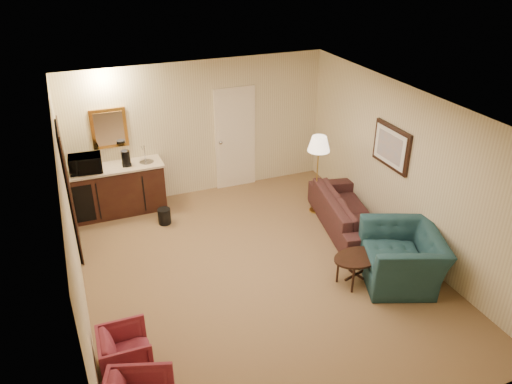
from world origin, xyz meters
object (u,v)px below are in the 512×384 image
sofa (349,207)px  floor_lamp (317,175)px  wetbar_cabinet (119,189)px  coffee_maker (126,158)px  rose_chair_near (125,349)px  teal_armchair (403,249)px  microwave (85,162)px  coffee_table (357,269)px  waste_bin (164,216)px

sofa → floor_lamp: 0.84m
wetbar_cabinet → coffee_maker: 0.63m
rose_chair_near → wetbar_cabinet: bearing=-6.2°
teal_armchair → coffee_maker: coffee_maker is taller
rose_chair_near → microwave: bearing=1.1°
coffee_table → floor_lamp: size_ratio=0.50×
sofa → microwave: size_ratio=3.92×
teal_armchair → wetbar_cabinet: bearing=-114.8°
teal_armchair → coffee_table: teal_armchair is taller
floor_lamp → waste_bin: (-2.70, 0.60, -0.60)m
waste_bin → coffee_maker: coffee_maker is taller
teal_armchair → microwave: bearing=-110.7°
waste_bin → coffee_maker: (-0.46, 0.68, 0.92)m
waste_bin → coffee_maker: bearing=124.2°
wetbar_cabinet → sofa: 4.15m
coffee_maker → coffee_table: bearing=-53.2°
teal_armchair → coffee_table: bearing=-87.0°
floor_lamp → teal_armchair: bearing=-85.0°
coffee_table → floor_lamp: (0.42, 2.10, 0.53)m
sofa → coffee_table: 1.53m
waste_bin → microwave: bearing=149.5°
rose_chair_near → coffee_maker: (0.69, 3.82, 0.77)m
coffee_table → microwave: size_ratio=1.38×
rose_chair_near → coffee_maker: bearing=-9.1°
sofa → waste_bin: (-2.95, 1.34, -0.28)m
teal_armchair → rose_chair_near: (-4.05, -0.24, -0.23)m
wetbar_cabinet → rose_chair_near: wetbar_cabinet is taller
sofa → coffee_table: bearing=164.8°
teal_armchair → coffee_maker: (-3.36, 3.58, 0.53)m
wetbar_cabinet → teal_armchair: size_ratio=1.35×
sofa → microwave: bearing=74.9°
coffee_maker → wetbar_cabinet: bearing=165.1°
wetbar_cabinet → microwave: microwave is taller
waste_bin → coffee_table: bearing=-49.9°
rose_chair_near → sofa: bearing=-65.1°
rose_chair_near → coffee_table: size_ratio=0.79×
waste_bin → coffee_maker: 1.23m
sofa → wetbar_cabinet: bearing=71.4°
microwave → coffee_maker: bearing=3.5°
teal_armchair → floor_lamp: size_ratio=0.81×
sofa → teal_armchair: size_ratio=1.76×
sofa → coffee_maker: bearing=70.5°
floor_lamp → rose_chair_near: bearing=-146.5°
wetbar_cabinet → microwave: size_ratio=3.01×
coffee_table → microwave: bearing=135.4°
sofa → floor_lamp: (-0.25, 0.74, 0.33)m
microwave → coffee_maker: microwave is taller
coffee_table → coffee_maker: size_ratio=2.61×
rose_chair_near → coffee_table: (3.43, 0.44, -0.08)m
sofa → floor_lamp: size_ratio=1.43×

